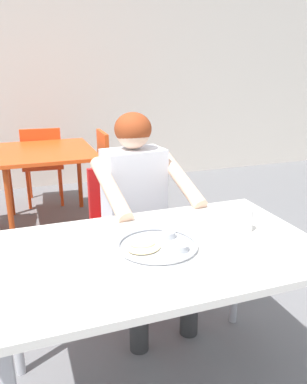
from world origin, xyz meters
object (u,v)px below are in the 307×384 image
object	(u,v)px
diner_foreground	(141,201)
chair_foreground	(127,223)
drinking_cup	(244,219)
thali_tray	(158,245)
chair_red_right	(116,168)
table_foreground	(159,263)
table_background_red	(47,159)
chair_red_far	(43,160)

from	to	relation	value
diner_foreground	chair_foreground	bearing A→B (deg)	94.36
drinking_cup	diner_foreground	size ratio (longest dim) A/B	0.08
thali_tray	chair_red_right	distance (m)	2.22
thali_tray	diner_foreground	size ratio (longest dim) A/B	0.27
drinking_cup	diner_foreground	xyz separation A→B (m)	(-0.29, 0.59, -0.08)
drinking_cup	chair_red_right	world-z (taller)	chair_red_right
chair_foreground	drinking_cup	bearing A→B (deg)	-69.52
drinking_cup	chair_foreground	distance (m)	0.92
table_foreground	chair_foreground	distance (m)	0.87
table_foreground	table_background_red	bearing A→B (deg)	96.73
chair_foreground	table_background_red	size ratio (longest dim) A/B	0.87
thali_tray	diner_foreground	bearing A→B (deg)	78.17
table_background_red	chair_red_right	distance (m)	0.65
table_foreground	chair_red_far	bearing A→B (deg)	95.19
table_foreground	chair_red_right	xyz separation A→B (m)	(0.38, 2.18, -0.17)
chair_foreground	table_background_red	distance (m)	1.36
chair_red_right	chair_red_far	bearing A→B (deg)	136.93
thali_tray	drinking_cup	size ratio (longest dim) A/B	3.26
chair_red_right	table_foreground	bearing A→B (deg)	-99.90
table_foreground	thali_tray	size ratio (longest dim) A/B	3.99
table_background_red	table_foreground	bearing A→B (deg)	-83.27
drinking_cup	diner_foreground	distance (m)	0.66
table_foreground	thali_tray	bearing A→B (deg)	151.97
diner_foreground	drinking_cup	bearing A→B (deg)	-64.06
diner_foreground	chair_red_far	xyz separation A→B (m)	(-0.37, 2.15, -0.23)
drinking_cup	table_background_red	bearing A→B (deg)	107.40
drinking_cup	chair_red_far	distance (m)	2.83
chair_red_far	drinking_cup	bearing A→B (deg)	-76.43
table_foreground	table_background_red	distance (m)	2.16
table_foreground	drinking_cup	distance (m)	0.43
table_background_red	drinking_cup	bearing A→B (deg)	-72.60
table_background_red	chair_red_right	world-z (taller)	chair_red_right
thali_tray	chair_foreground	size ratio (longest dim) A/B	0.39
drinking_cup	chair_foreground	world-z (taller)	same
table_background_red	chair_red_far	world-z (taller)	chair_red_far
thali_tray	table_foreground	bearing A→B (deg)	-28.03
table_background_red	thali_tray	bearing A→B (deg)	-83.44
chair_foreground	diner_foreground	distance (m)	0.32
chair_red_far	chair_red_right	bearing A→B (deg)	-43.07
table_foreground	drinking_cup	world-z (taller)	drinking_cup
chair_foreground	chair_red_right	distance (m)	1.36
thali_tray	drinking_cup	xyz separation A→B (m)	(0.42, 0.03, 0.04)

